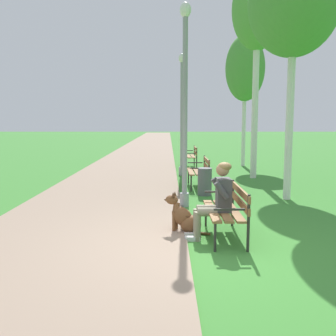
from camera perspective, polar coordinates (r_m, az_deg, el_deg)
ground_plane at (r=5.89m, az=5.41°, el=-11.87°), size 120.00×120.00×0.00m
paved_path at (r=29.65m, az=-2.76°, el=3.39°), size 3.59×60.00×0.04m
park_bench_near at (r=6.38m, az=9.06°, el=-5.67°), size 0.55×1.50×0.85m
park_bench_mid at (r=11.10m, az=4.91°, el=-0.20°), size 0.55×1.50×0.85m
park_bench_far at (r=15.79m, az=3.55°, el=1.97°), size 0.55×1.50×0.85m
person_seated_on_near_bench at (r=6.24m, az=7.32°, el=-4.36°), size 0.74×0.49×1.25m
dog_brown at (r=6.61m, az=2.64°, el=-7.40°), size 0.80×0.43×0.71m
lamp_post_near at (r=8.48m, az=2.66°, el=9.43°), size 0.24×0.24×4.37m
lamp_post_mid at (r=13.33m, az=2.20°, el=8.06°), size 0.24×0.24×4.14m
birch_tree_second at (r=10.05m, az=18.24°, el=22.12°), size 2.09×2.28×5.85m
birch_tree_third at (r=13.51m, az=13.21°, el=21.47°), size 1.63×1.46×6.69m
birch_tree_fourth at (r=16.57m, az=11.45°, el=14.14°), size 1.60×1.52×5.36m
litter_bin at (r=9.92m, az=5.58°, el=-2.02°), size 0.36×0.36×0.70m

